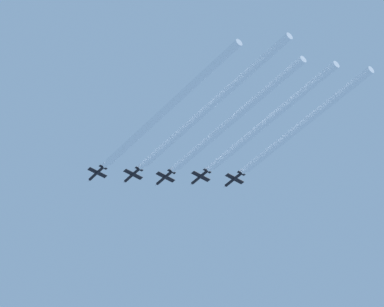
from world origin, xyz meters
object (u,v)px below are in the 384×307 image
at_px(jet_lead, 96,173).
at_px(jet_fifth_echelon, 233,180).
at_px(jet_third_echelon, 164,178).
at_px(jet_second_echelon, 132,175).
at_px(jet_fourth_echelon, 200,177).

height_order(jet_lead, jet_fifth_echelon, jet_lead).
relative_size(jet_third_echelon, jet_fifth_echelon, 1.00).
height_order(jet_lead, jet_second_echelon, jet_lead).
relative_size(jet_lead, jet_fifth_echelon, 1.00).
height_order(jet_fourth_echelon, jet_fifth_echelon, jet_fourth_echelon).
xyz_separation_m(jet_lead, jet_fourth_echelon, (29.79, -25.73, -3.38)).
height_order(jet_lead, jet_third_echelon, jet_lead).
distance_m(jet_second_echelon, jet_third_echelon, 12.48).
bearing_deg(jet_fifth_echelon, jet_lead, 139.41).
distance_m(jet_lead, jet_fourth_echelon, 39.51).
xyz_separation_m(jet_second_echelon, jet_third_echelon, (9.31, -8.10, -1.84)).
relative_size(jet_lead, jet_second_echelon, 1.00).
bearing_deg(jet_second_echelon, jet_third_echelon, -41.04).
relative_size(jet_fourth_echelon, jet_fifth_echelon, 1.00).
bearing_deg(jet_lead, jet_second_echelon, -38.56).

